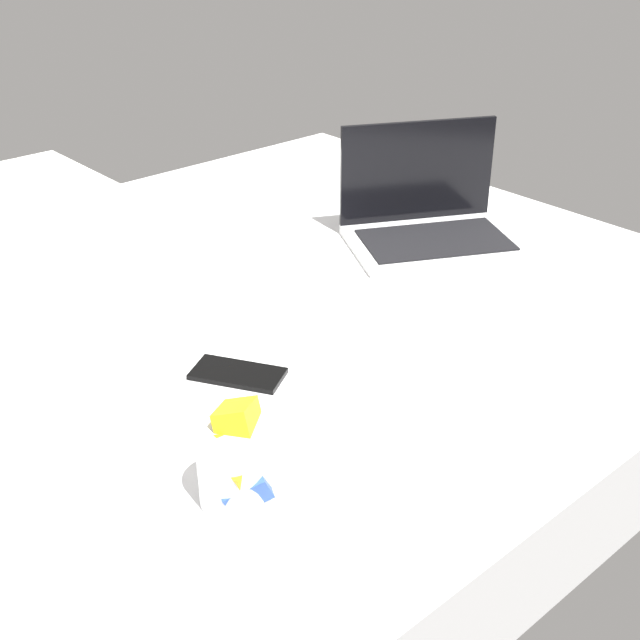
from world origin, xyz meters
TOP-DOWN VIEW (x-y plane):
  - bed_mattress at (0.00, 0.00)cm, footprint 180.00×140.00cm
  - laptop at (53.30, -3.57)cm, footprint 39.93×35.78cm
  - snack_cup at (-24.43, -42.29)cm, footprint 9.03×9.75cm
  - cell_phone at (-7.26, -19.41)cm, footprint 13.01×15.51cm

SIDE VIEW (x-z plane):
  - bed_mattress at x=0.00cm, z-range 0.00..18.00cm
  - cell_phone at x=-7.26cm, z-range 18.00..18.80cm
  - laptop at x=53.30cm, z-range 10.91..33.91cm
  - snack_cup at x=-24.43cm, z-range 16.94..31.09cm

